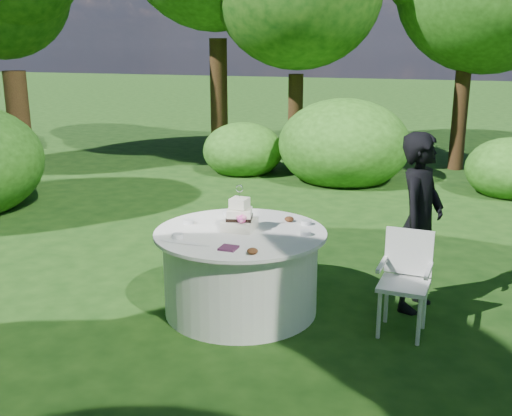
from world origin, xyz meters
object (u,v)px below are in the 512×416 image
at_px(napkins, 228,248).
at_px(guest, 419,223).
at_px(table, 241,271).
at_px(chair, 406,274).
at_px(cake, 240,218).

xyz_separation_m(napkins, guest, (1.42, 1.12, 0.05)).
bearing_deg(table, guest, 22.77).
xyz_separation_m(guest, chair, (-0.04, -0.52, -0.31)).
xyz_separation_m(guest, cake, (-1.53, -0.60, 0.06)).
bearing_deg(cake, chair, 2.91).
xyz_separation_m(napkins, cake, (-0.11, 0.53, 0.10)).
relative_size(guest, chair, 1.88).
bearing_deg(napkins, chair, 23.60).
height_order(napkins, cake, cake).
bearing_deg(guest, napkins, 143.31).
bearing_deg(chair, guest, 85.51).
xyz_separation_m(napkins, chair, (1.37, 0.60, -0.26)).
distance_m(table, chair, 1.47).
xyz_separation_m(guest, table, (-1.51, -0.63, -0.44)).
bearing_deg(chair, cake, -177.09).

